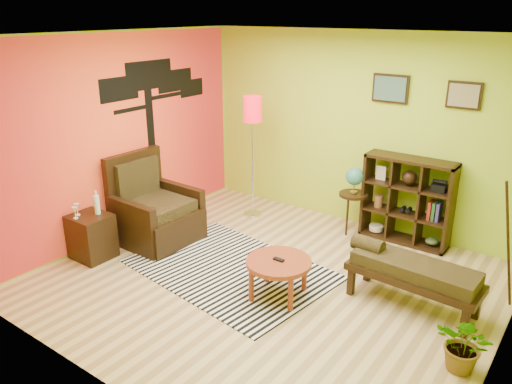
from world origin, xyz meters
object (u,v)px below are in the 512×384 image
Objects in this scene: globe_table at (354,184)px; potted_plant at (465,351)px; armchair at (154,214)px; side_cabinet at (92,236)px; cube_shelf at (408,201)px; floor_lamp at (253,120)px; coffee_table at (279,265)px; bench at (410,270)px.

globe_table reaches higher than potted_plant.
armchair reaches higher than side_cabinet.
potted_plant is (2.11, -2.11, -0.54)m from globe_table.
potted_plant is (1.39, -2.29, -0.39)m from cube_shelf.
cube_shelf is (2.26, 0.49, -0.91)m from floor_lamp.
bench reaches higher than coffee_table.
side_cabinet is at bearing -131.78° from globe_table.
floor_lamp is at bearing 70.22° from side_cabinet.
coffee_table is at bearing 178.27° from potted_plant.
armchair is at bearing -140.02° from globe_table.
armchair reaches higher than bench.
side_cabinet is at bearing -105.13° from armchair.
armchair is 1.00× the size of cube_shelf.
armchair reaches higher than coffee_table.
bench is at bearing -20.09° from floor_lamp.
floor_lamp is 1.56× the size of cube_shelf.
cube_shelf is at bearing 12.17° from floor_lamp.
side_cabinet is at bearing -165.83° from coffee_table.
floor_lamp is 3.25m from bench.
cube_shelf reaches higher than bench.
globe_table is at bearing 134.32° from bench.
coffee_table is 2.32m from cube_shelf.
bench is at bearing 19.43° from side_cabinet.
bench is at bearing 28.95° from coffee_table.
bench is (3.72, 1.31, 0.12)m from side_cabinet.
coffee_table is 0.50× the size of bench.
potted_plant is at bearing -58.77° from cube_shelf.
armchair is 4.28m from potted_plant.
potted_plant is (4.27, -0.30, -0.16)m from armchair.
globe_table is (-0.09, 2.05, 0.36)m from coffee_table.
bench is at bearing 136.24° from potted_plant.
globe_table is at bearing 92.51° from coffee_table.
floor_lamp is 1.90× the size of globe_table.
potted_plant is (4.50, 0.57, -0.09)m from side_cabinet.
side_cabinet is 2.79m from floor_lamp.
bench is 2.74× the size of potted_plant.
armchair is 0.83× the size of bench.
bench reaches higher than potted_plant.
globe_table is at bearing 39.98° from armchair.
cube_shelf is at bearing 42.47° from side_cabinet.
cube_shelf is 2.70m from potted_plant.
side_cabinet is (-0.23, -0.87, -0.06)m from armchair.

